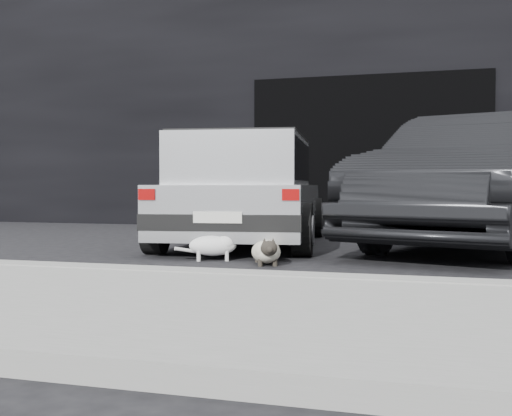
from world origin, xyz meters
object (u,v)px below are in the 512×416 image
(silver_hatchback, at_px, (246,186))
(second_car, at_px, (483,180))
(cat_white, at_px, (216,245))
(cat_siamese, at_px, (266,251))

(silver_hatchback, height_order, second_car, second_car)
(second_car, height_order, cat_white, second_car)
(second_car, bearing_deg, cat_siamese, -113.79)
(second_car, xyz_separation_m, cat_white, (-2.56, -2.10, -0.64))
(second_car, relative_size, cat_white, 7.55)
(second_car, height_order, cat_siamese, second_car)
(silver_hatchback, xyz_separation_m, cat_white, (0.22, -1.67, -0.58))
(second_car, bearing_deg, cat_white, -123.38)
(cat_siamese, xyz_separation_m, cat_white, (-0.56, 0.19, 0.03))
(cat_siamese, height_order, cat_white, cat_white)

